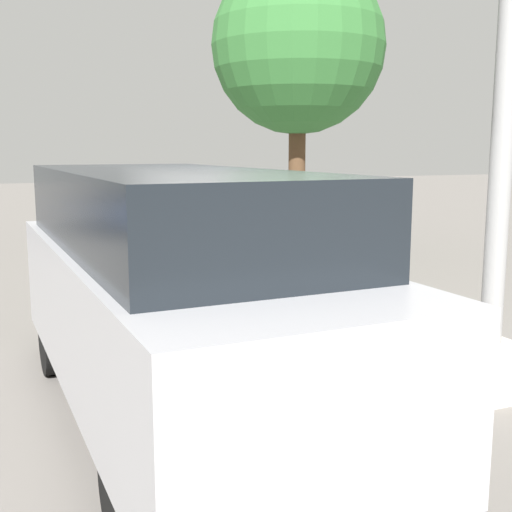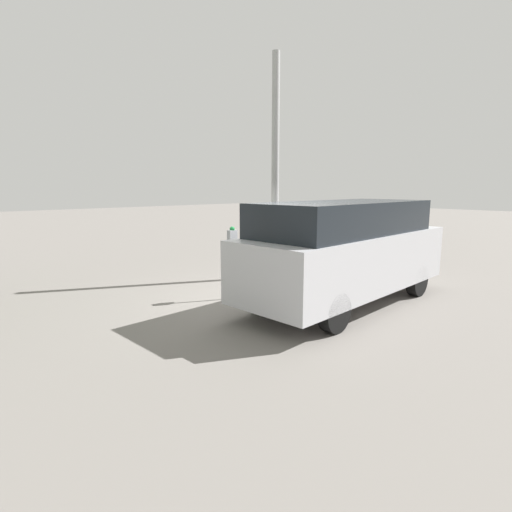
{
  "view_description": "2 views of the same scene",
  "coord_description": "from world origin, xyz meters",
  "views": [
    {
      "loc": [
        6.0,
        -2.61,
        2.26
      ],
      "look_at": [
        -0.13,
        -0.04,
        1.15
      ],
      "focal_mm": 45.0,
      "sensor_mm": 36.0,
      "label": 1
    },
    {
      "loc": [
        -5.85,
        -5.81,
        2.38
      ],
      "look_at": [
        -0.76,
        -0.39,
        1.09
      ],
      "focal_mm": 28.0,
      "sensor_mm": 36.0,
      "label": 2
    }
  ],
  "objects": [
    {
      "name": "ground_plane",
      "position": [
        0.0,
        0.0,
        0.0
      ],
      "size": [
        80.0,
        80.0,
        0.0
      ],
      "primitive_type": "plane",
      "color": "slate"
    },
    {
      "name": "street_tree",
      "position": [
        -6.29,
        3.48,
        4.33
      ],
      "size": [
        3.58,
        3.58,
        6.14
      ],
      "color": "#513823",
      "rests_on": "ground"
    },
    {
      "name": "parked_van",
      "position": [
        0.96,
        -1.23,
        1.14
      ],
      "size": [
        5.24,
        2.0,
        2.1
      ],
      "rotation": [
        0.0,
        0.0,
        0.03
      ],
      "color": "#B2B2B7",
      "rests_on": "ground"
    },
    {
      "name": "parking_meter_near",
      "position": [
        -0.51,
        0.61,
        1.15
      ],
      "size": [
        0.2,
        0.11,
        1.57
      ],
      "rotation": [
        0.0,
        0.0,
        -0.01
      ],
      "color": "#4C4C4C",
      "rests_on": "ground"
    },
    {
      "name": "lamp_post",
      "position": [
        1.68,
        1.49,
        2.1
      ],
      "size": [
        0.44,
        0.44,
        5.67
      ],
      "color": "beige",
      "rests_on": "ground"
    },
    {
      "name": "parking_meter_far",
      "position": [
        -5.72,
        0.47,
        1.12
      ],
      "size": [
        0.2,
        0.11,
        1.51
      ],
      "rotation": [
        0.0,
        0.0,
        -0.01
      ],
      "color": "#4C4C4C",
      "rests_on": "ground"
    }
  ]
}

